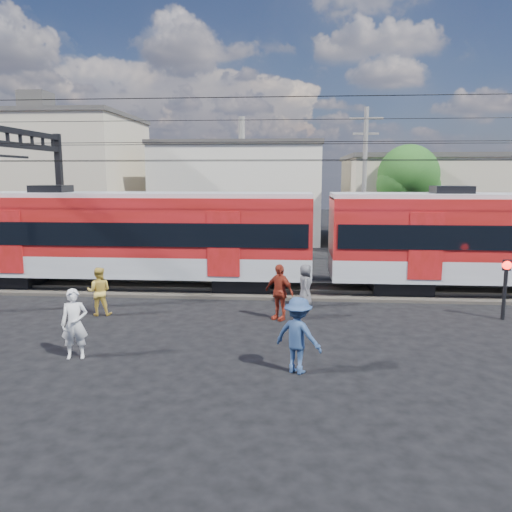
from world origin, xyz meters
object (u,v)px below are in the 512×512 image
object	(u,v)px
pedestrian_a	(74,324)
pedestrian_c	(298,335)
commuter_train	(130,234)
crossing_signal	(506,278)

from	to	relation	value
pedestrian_a	pedestrian_c	world-z (taller)	pedestrian_c
commuter_train	crossing_signal	bearing A→B (deg)	-14.47
commuter_train	pedestrian_a	bearing A→B (deg)	-81.76
commuter_train	pedestrian_a	size ratio (longest dim) A/B	26.35
commuter_train	pedestrian_a	distance (m)	8.57
commuter_train	pedestrian_c	xyz separation A→B (m)	(7.20, -8.90, -1.44)
pedestrian_c	crossing_signal	size ratio (longest dim) A/B	0.93
pedestrian_c	commuter_train	bearing A→B (deg)	-21.76
pedestrian_c	crossing_signal	xyz separation A→B (m)	(7.04, 5.22, 0.48)
commuter_train	crossing_signal	distance (m)	14.74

